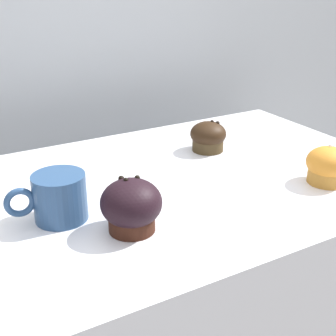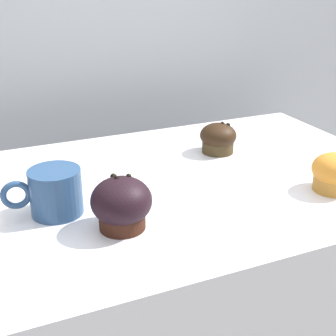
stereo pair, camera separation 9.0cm
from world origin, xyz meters
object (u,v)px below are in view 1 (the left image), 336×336
at_px(muffin_front_left, 131,206).
at_px(coffee_cup, 58,196).
at_px(muffin_front_center, 328,166).
at_px(muffin_back_right, 208,137).

relative_size(muffin_front_left, coffee_cup, 0.74).
xyz_separation_m(muffin_front_center, muffin_front_left, (-0.42, 0.03, 0.01)).
distance_m(muffin_back_right, muffin_front_left, 0.40).
bearing_deg(muffin_back_right, coffee_cup, -160.12).
bearing_deg(muffin_front_left, coffee_cup, 133.76).
bearing_deg(coffee_cup, muffin_back_right, 19.88).
height_order(muffin_front_center, coffee_cup, coffee_cup).
height_order(muffin_back_right, coffee_cup, coffee_cup).
distance_m(muffin_front_center, muffin_front_left, 0.43).
bearing_deg(muffin_front_left, muffin_front_center, -3.61).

